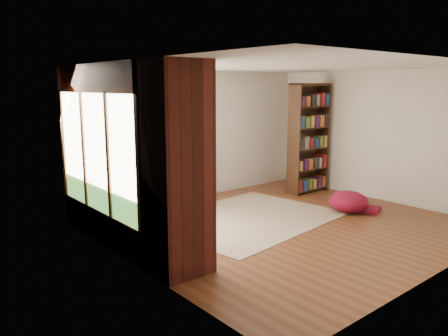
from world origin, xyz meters
TOP-DOWN VIEW (x-y plane):
  - floor at (0.00, 0.00)m, footprint 5.50×5.50m
  - ceiling at (0.00, 0.00)m, footprint 5.50×5.50m
  - wall_back at (0.00, 2.50)m, footprint 5.50×0.04m
  - wall_front at (0.00, -2.50)m, footprint 5.50×0.04m
  - wall_left at (-2.75, 0.00)m, footprint 0.04×5.00m
  - wall_right at (2.75, 0.00)m, footprint 0.04×5.00m
  - windows_back at (-1.20, 2.47)m, footprint 2.82×0.10m
  - windows_left at (-2.72, 1.20)m, footprint 0.10×2.62m
  - roller_blind at (-2.69, 2.03)m, footprint 0.03×0.72m
  - brick_chimney at (-2.40, -0.35)m, footprint 0.70×0.70m
  - sectional_sofa at (-1.95, 1.70)m, footprint 2.20×2.20m
  - area_rug at (-0.23, 0.71)m, footprint 3.32×2.69m
  - bookshelf at (2.14, 1.32)m, footprint 1.01×0.34m
  - pouf at (1.49, -0.19)m, footprint 0.76×0.76m
  - dog_tan at (-1.93, 1.93)m, footprint 1.09×0.97m
  - dog_brindle at (-2.09, 1.07)m, footprint 0.55×0.78m
  - throw_pillows at (-1.86, 1.75)m, footprint 1.98×1.68m

SIDE VIEW (x-z plane):
  - floor at x=0.00m, z-range 0.00..0.00m
  - area_rug at x=-0.23m, z-range 0.00..0.01m
  - pouf at x=1.49m, z-range 0.01..0.40m
  - sectional_sofa at x=-1.95m, z-range -0.10..0.70m
  - dog_brindle at x=-2.09m, z-range 0.54..0.93m
  - throw_pillows at x=-1.86m, z-range 0.54..0.99m
  - dog_tan at x=-1.93m, z-range 0.54..1.07m
  - bookshelf at x=2.14m, z-range 0.00..2.35m
  - wall_back at x=0.00m, z-range 0.00..2.60m
  - wall_front at x=0.00m, z-range 0.00..2.60m
  - wall_left at x=-2.75m, z-range 0.00..2.60m
  - wall_right at x=2.75m, z-range 0.00..2.60m
  - brick_chimney at x=-2.40m, z-range 0.00..2.60m
  - windows_back at x=-1.20m, z-range 0.40..2.30m
  - windows_left at x=-2.72m, z-range 0.40..2.30m
  - roller_blind at x=-2.69m, z-range 1.30..2.20m
  - ceiling at x=0.00m, z-range 2.60..2.60m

